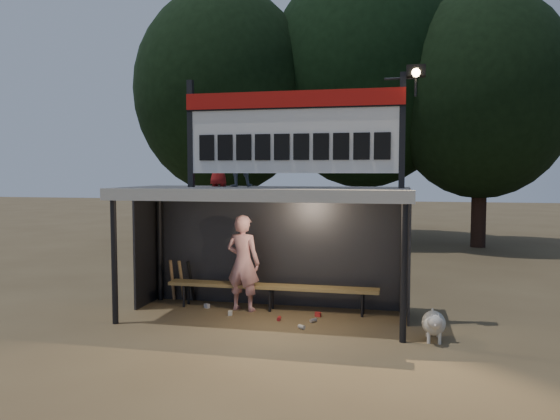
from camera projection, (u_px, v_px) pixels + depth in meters
The scene contains 13 objects.
ground at pixel (264, 318), 9.70m from camera, with size 80.00×80.00×0.00m, color brown.
player at pixel (243, 263), 10.17m from camera, with size 0.66×0.43×1.80m, color white.
child_a at pixel (238, 157), 9.89m from camera, with size 0.53×0.41×1.08m, color gray.
child_b at pixel (219, 163), 10.22m from camera, with size 0.42×0.27×0.86m, color #A51A19.
dugout_shelter at pixel (267, 213), 9.81m from camera, with size 5.10×2.08×2.32m.
scoreboard_assembly at pixel (295, 129), 9.34m from camera, with size 4.10×0.27×1.99m.
bench at pixel (271, 287), 10.20m from camera, with size 4.00×0.35×0.48m.
tree_left at pixel (224, 92), 19.91m from camera, with size 6.46×6.46×9.27m.
tree_mid at pixel (365, 76), 20.26m from camera, with size 7.22×7.22×10.36m.
tree_right at pixel (482, 95), 18.50m from camera, with size 6.08×6.08×8.72m.
dog at pixel (434, 323), 8.35m from camera, with size 0.36×0.81×0.49m.
bats at pixel (182, 280), 10.87m from camera, with size 0.49×0.33×0.84m.
litter at pixel (273, 316), 9.67m from camera, with size 2.28×1.09×0.08m.
Camera 1 is at (2.32, -9.26, 2.59)m, focal length 35.00 mm.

